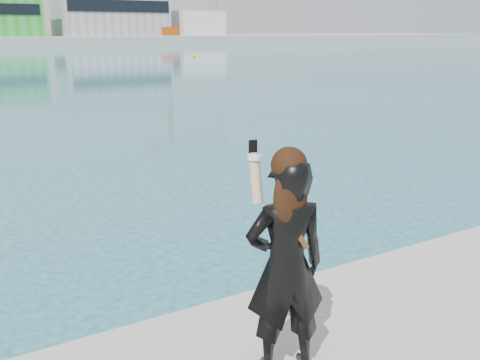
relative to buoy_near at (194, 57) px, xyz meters
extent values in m
cube|color=gray|center=(10.76, 67.75, 8.00)|extent=(25.00, 15.00, 12.00)
cube|color=black|center=(10.76, 60.15, 8.60)|extent=(23.75, 0.20, 2.64)
cube|color=silver|center=(32.76, 65.75, 5.00)|extent=(12.00, 10.00, 6.00)
cube|color=#CF500C|center=(22.76, 61.75, 3.00)|extent=(4.00, 4.00, 2.00)
cylinder|color=silver|center=(-7.24, 60.75, 6.00)|extent=(0.16, 0.16, 8.00)
cube|color=#B94C0A|center=(-6.64, 60.75, 9.40)|extent=(1.20, 0.04, 0.80)
sphere|color=yellow|center=(0.00, 0.00, 0.00)|extent=(0.50, 0.50, 0.50)
imported|color=black|center=(-28.47, -60.52, 1.69)|extent=(0.74, 0.59, 1.78)
sphere|color=black|center=(-28.48, -60.54, 2.52)|extent=(0.27, 0.27, 0.27)
ellipsoid|color=black|center=(-28.49, -60.59, 2.30)|extent=(0.30, 0.15, 0.48)
cylinder|color=tan|center=(-28.66, -60.36, 2.40)|extent=(0.14, 0.22, 0.39)
cylinder|color=white|center=(-28.65, -60.32, 2.56)|extent=(0.11, 0.11, 0.04)
cube|color=black|center=(-28.64, -60.29, 2.62)|extent=(0.07, 0.03, 0.13)
cube|color=#4C2D14|center=(-28.47, -60.61, 2.05)|extent=(0.24, 0.08, 0.36)
camera|label=1|loc=(-30.73, -63.63, 3.48)|focal=40.00mm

